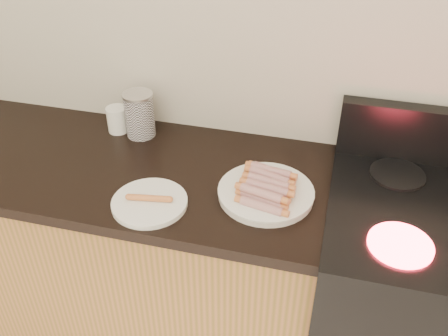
% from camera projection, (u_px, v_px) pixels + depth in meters
% --- Properties ---
extents(wall_back, '(4.00, 0.04, 2.60)m').
position_uv_depth(wall_back, '(231.00, 29.00, 1.67)').
color(wall_back, silver).
rests_on(wall_back, ground).
extents(cabinet_base, '(2.20, 0.59, 0.86)m').
position_uv_depth(cabinet_base, '(48.00, 243.00, 2.08)').
color(cabinet_base, '#A06536').
rests_on(cabinet_base, floor).
extents(counter_slab, '(2.20, 0.62, 0.04)m').
position_uv_depth(counter_slab, '(23.00, 153.00, 1.81)').
color(counter_slab, black).
rests_on(counter_slab, cabinet_base).
extents(stove, '(0.76, 0.65, 0.91)m').
position_uv_depth(stove, '(422.00, 315.00, 1.75)').
color(stove, black).
rests_on(stove, floor).
extents(burner_near_left, '(0.18, 0.18, 0.01)m').
position_uv_depth(burner_near_left, '(400.00, 245.00, 1.38)').
color(burner_near_left, '#FF1E2D').
rests_on(burner_near_left, stove).
extents(burner_far_left, '(0.18, 0.18, 0.01)m').
position_uv_depth(burner_far_left, '(397.00, 174.00, 1.65)').
color(burner_far_left, black).
rests_on(burner_far_left, stove).
extents(main_plate, '(0.37, 0.37, 0.02)m').
position_uv_depth(main_plate, '(266.00, 194.00, 1.57)').
color(main_plate, white).
rests_on(main_plate, counter_slab).
extents(side_plate, '(0.24, 0.24, 0.02)m').
position_uv_depth(side_plate, '(150.00, 203.00, 1.54)').
color(side_plate, white).
rests_on(side_plate, counter_slab).
extents(hotdog_pile, '(0.14, 0.24, 0.05)m').
position_uv_depth(hotdog_pile, '(266.00, 185.00, 1.55)').
color(hotdog_pile, '#A23437').
rests_on(hotdog_pile, main_plate).
extents(plain_sausages, '(0.13, 0.04, 0.02)m').
position_uv_depth(plain_sausages, '(149.00, 198.00, 1.53)').
color(plain_sausages, '#B14B2A').
rests_on(plain_sausages, side_plate).
extents(canister, '(0.11, 0.11, 0.17)m').
position_uv_depth(canister, '(139.00, 114.00, 1.83)').
color(canister, silver).
rests_on(canister, counter_slab).
extents(mug, '(0.09, 0.09, 0.10)m').
position_uv_depth(mug, '(117.00, 119.00, 1.88)').
color(mug, silver).
rests_on(mug, counter_slab).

